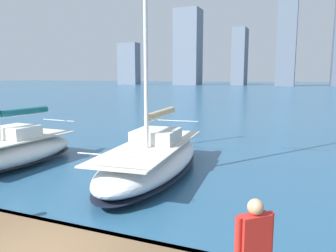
# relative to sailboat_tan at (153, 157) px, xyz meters

# --- Properties ---
(city_skyline) EXTENTS (178.54, 22.82, 43.81)m
(city_skyline) POSITION_rel_sailboat_tan_xyz_m (-2.46, -153.75, 17.72)
(city_skyline) COLOR slate
(city_skyline) RESTS_ON ground
(sailboat_tan) EXTENTS (3.74, 9.01, 12.93)m
(sailboat_tan) POSITION_rel_sailboat_tan_xyz_m (0.00, 0.00, 0.00)
(sailboat_tan) COLOR white
(sailboat_tan) RESTS_ON ground
(sailboat_teal) EXTENTS (3.11, 7.03, 12.14)m
(sailboat_teal) POSITION_rel_sailboat_tan_xyz_m (6.51, 1.29, 0.00)
(sailboat_teal) COLOR white
(sailboat_teal) RESTS_ON ground
(person_red_shirt) EXTENTS (0.49, 0.47, 1.74)m
(person_red_shirt) POSITION_rel_sailboat_tan_xyz_m (-5.10, 7.49, 0.92)
(person_red_shirt) COLOR #4C473D
(person_red_shirt) RESTS_ON dock_pier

